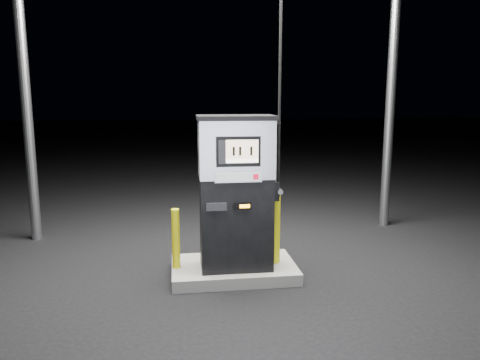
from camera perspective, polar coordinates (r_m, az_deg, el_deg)
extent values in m
plane|color=black|center=(6.25, -0.78, -11.48)|extent=(80.00, 80.00, 0.00)
cube|color=#62625E|center=(6.23, -0.78, -10.84)|extent=(1.60, 1.00, 0.15)
cylinder|color=gray|center=(8.09, -24.64, 8.87)|extent=(0.16, 0.16, 4.50)
cylinder|color=gray|center=(8.61, 17.88, 9.33)|extent=(0.16, 0.16, 4.50)
cube|color=black|center=(5.93, -0.51, -5.21)|extent=(0.90, 0.53, 1.17)
cube|color=silver|center=(5.75, -0.53, 3.84)|extent=(0.92, 0.55, 0.70)
cube|color=black|center=(5.72, -0.53, 7.62)|extent=(0.96, 0.59, 0.06)
cube|color=black|center=(5.48, -0.20, 3.47)|extent=(0.53, 0.04, 0.36)
cube|color=beige|center=(5.47, 0.26, 3.75)|extent=(0.38, 0.01, 0.23)
cube|color=white|center=(5.48, 0.26, 2.34)|extent=(0.38, 0.01, 0.05)
cube|color=silver|center=(5.52, -0.19, 0.38)|extent=(0.56, 0.04, 0.13)
cube|color=#979A9E|center=(5.51, -0.17, 0.35)|extent=(0.52, 0.01, 0.10)
cube|color=#A30A1D|center=(5.54, 1.95, 0.39)|extent=(0.07, 0.00, 0.07)
cube|color=black|center=(5.60, 0.28, -3.20)|extent=(0.21, 0.02, 0.08)
cube|color=orange|center=(5.60, 0.58, -3.21)|extent=(0.12, 0.01, 0.04)
cube|color=black|center=(5.57, -2.88, -3.29)|extent=(0.24, 0.03, 0.09)
cube|color=black|center=(5.91, 4.23, -1.31)|extent=(0.10, 0.17, 0.23)
cylinder|color=gray|center=(5.92, 4.76, -1.29)|extent=(0.07, 0.21, 0.07)
cylinder|color=black|center=(5.76, 4.91, 14.04)|extent=(0.03, 0.03, 2.91)
cylinder|color=yellow|center=(6.01, -7.83, -7.11)|extent=(0.11, 0.11, 0.77)
cylinder|color=yellow|center=(6.14, 4.33, -5.82)|extent=(0.16, 0.16, 0.94)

